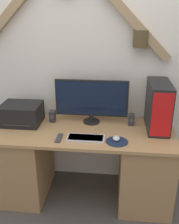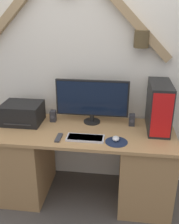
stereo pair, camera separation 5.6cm
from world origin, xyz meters
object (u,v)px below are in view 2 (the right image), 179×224
at_px(monitor, 92,99).
at_px(speaker_left, 53,116).
at_px(keyboard, 85,138).
at_px(mouse, 116,138).
at_px(printer, 22,113).
at_px(remote_control, 59,138).
at_px(speaker_right, 132,120).
at_px(computer_tower, 159,107).

relative_size(monitor, speaker_left, 6.26).
height_order(keyboard, speaker_left, speaker_left).
relative_size(keyboard, speaker_left, 2.93).
distance_m(monitor, keyboard, 0.44).
bearing_deg(keyboard, mouse, 0.14).
relative_size(printer, remote_control, 2.49).
bearing_deg(keyboard, printer, 158.09).
distance_m(keyboard, speaker_left, 0.52).
xyz_separation_m(monitor, remote_control, (-0.26, -0.39, -0.24)).
distance_m(monitor, speaker_right, 0.45).
distance_m(keyboard, mouse, 0.27).
height_order(speaker_right, remote_control, speaker_right).
xyz_separation_m(keyboard, printer, (-0.68, 0.28, 0.09)).
bearing_deg(monitor, printer, -172.36).
bearing_deg(remote_control, speaker_left, 111.67).
height_order(mouse, printer, printer).
xyz_separation_m(monitor, printer, (-0.70, -0.09, -0.15)).
height_order(printer, speaker_right, printer).
bearing_deg(mouse, monitor, 125.04).
height_order(computer_tower, remote_control, computer_tower).
height_order(printer, remote_control, printer).
distance_m(speaker_left, remote_control, 0.39).
bearing_deg(speaker_left, remote_control, -68.33).
relative_size(printer, speaker_right, 3.36).
height_order(monitor, remote_control, monitor).
height_order(computer_tower, speaker_left, computer_tower).
distance_m(computer_tower, speaker_right, 0.30).
distance_m(mouse, remote_control, 0.52).
height_order(keyboard, mouse, mouse).
bearing_deg(computer_tower, speaker_right, 168.87).
xyz_separation_m(keyboard, remote_control, (-0.24, -0.02, -0.00)).
distance_m(computer_tower, speaker_left, 1.06).
bearing_deg(speaker_left, monitor, 3.93).
distance_m(mouse, speaker_left, 0.74).
height_order(computer_tower, speaker_right, computer_tower).
xyz_separation_m(monitor, keyboard, (-0.02, -0.37, -0.24)).
bearing_deg(keyboard, speaker_right, 39.53).
xyz_separation_m(computer_tower, remote_control, (-0.90, -0.32, -0.22)).
relative_size(mouse, speaker_left, 0.72).
bearing_deg(speaker_right, keyboard, -140.47).
bearing_deg(keyboard, monitor, 87.47).
xyz_separation_m(computer_tower, printer, (-1.34, -0.02, -0.13)).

